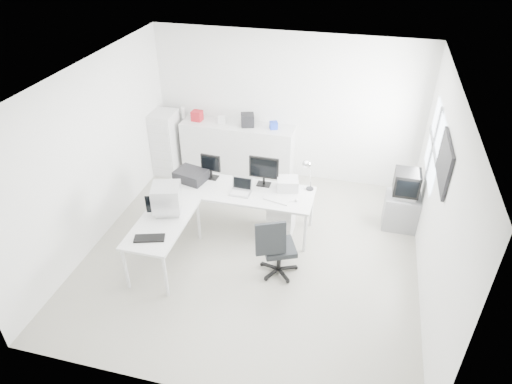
% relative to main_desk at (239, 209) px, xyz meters
% --- Properties ---
extents(floor, '(5.00, 5.00, 0.01)m').
position_rel_main_desk_xyz_m(floor, '(0.37, -0.56, -0.38)').
color(floor, beige).
rests_on(floor, ground).
extents(ceiling, '(5.00, 5.00, 0.01)m').
position_rel_main_desk_xyz_m(ceiling, '(0.37, -0.56, 2.42)').
color(ceiling, white).
rests_on(ceiling, back_wall).
extents(back_wall, '(5.00, 0.02, 2.80)m').
position_rel_main_desk_xyz_m(back_wall, '(0.37, 1.94, 1.02)').
color(back_wall, silver).
rests_on(back_wall, floor).
extents(left_wall, '(0.02, 5.00, 2.80)m').
position_rel_main_desk_xyz_m(left_wall, '(-2.13, -0.56, 1.02)').
color(left_wall, silver).
rests_on(left_wall, floor).
extents(right_wall, '(0.02, 5.00, 2.80)m').
position_rel_main_desk_xyz_m(right_wall, '(2.87, -0.56, 1.02)').
color(right_wall, silver).
rests_on(right_wall, floor).
extents(window, '(0.02, 1.20, 1.10)m').
position_rel_main_desk_xyz_m(window, '(2.85, 0.64, 1.23)').
color(window, white).
rests_on(window, right_wall).
extents(wall_picture, '(0.04, 0.90, 0.60)m').
position_rel_main_desk_xyz_m(wall_picture, '(2.84, -0.46, 1.52)').
color(wall_picture, black).
rests_on(wall_picture, right_wall).
extents(main_desk, '(2.40, 0.80, 0.75)m').
position_rel_main_desk_xyz_m(main_desk, '(0.00, 0.00, 0.00)').
color(main_desk, silver).
rests_on(main_desk, floor).
extents(side_desk, '(0.70, 1.40, 0.75)m').
position_rel_main_desk_xyz_m(side_desk, '(-0.85, -1.10, 0.00)').
color(side_desk, silver).
rests_on(side_desk, floor).
extents(drawer_pedestal, '(0.40, 0.50, 0.60)m').
position_rel_main_desk_xyz_m(drawer_pedestal, '(0.70, 0.05, -0.08)').
color(drawer_pedestal, silver).
rests_on(drawer_pedestal, floor).
extents(inkjet_printer, '(0.57, 0.49, 0.17)m').
position_rel_main_desk_xyz_m(inkjet_printer, '(-0.85, 0.10, 0.46)').
color(inkjet_printer, black).
rests_on(inkjet_printer, main_desk).
extents(lcd_monitor_small, '(0.35, 0.22, 0.42)m').
position_rel_main_desk_xyz_m(lcd_monitor_small, '(-0.55, 0.25, 0.59)').
color(lcd_monitor_small, black).
rests_on(lcd_monitor_small, main_desk).
extents(lcd_monitor_large, '(0.48, 0.19, 0.50)m').
position_rel_main_desk_xyz_m(lcd_monitor_large, '(0.35, 0.25, 0.63)').
color(lcd_monitor_large, black).
rests_on(lcd_monitor_large, main_desk).
extents(laptop, '(0.37, 0.38, 0.24)m').
position_rel_main_desk_xyz_m(laptop, '(0.05, -0.10, 0.50)').
color(laptop, '#B7B7BA').
rests_on(laptop, main_desk).
extents(white_keyboard, '(0.43, 0.22, 0.02)m').
position_rel_main_desk_xyz_m(white_keyboard, '(0.65, -0.15, 0.38)').
color(white_keyboard, silver).
rests_on(white_keyboard, main_desk).
extents(white_mouse, '(0.06, 0.06, 0.06)m').
position_rel_main_desk_xyz_m(white_mouse, '(0.95, -0.10, 0.40)').
color(white_mouse, silver).
rests_on(white_mouse, main_desk).
extents(laser_printer, '(0.39, 0.36, 0.19)m').
position_rel_main_desk_xyz_m(laser_printer, '(0.75, 0.22, 0.47)').
color(laser_printer, silver).
rests_on(laser_printer, main_desk).
extents(desk_lamp, '(0.20, 0.20, 0.54)m').
position_rel_main_desk_xyz_m(desk_lamp, '(1.10, 0.30, 0.64)').
color(desk_lamp, silver).
rests_on(desk_lamp, main_desk).
extents(crt_monitor, '(0.48, 0.48, 0.44)m').
position_rel_main_desk_xyz_m(crt_monitor, '(-0.85, -0.85, 0.60)').
color(crt_monitor, '#B7B7BA').
rests_on(crt_monitor, side_desk).
extents(black_keyboard, '(0.45, 0.28, 0.03)m').
position_rel_main_desk_xyz_m(black_keyboard, '(-0.85, -1.50, 0.39)').
color(black_keyboard, black).
rests_on(black_keyboard, side_desk).
extents(office_chair, '(0.77, 0.77, 1.01)m').
position_rel_main_desk_xyz_m(office_chair, '(0.86, -0.90, 0.13)').
color(office_chair, '#232628').
rests_on(office_chair, floor).
extents(tv_cabinet, '(0.55, 0.45, 0.60)m').
position_rel_main_desk_xyz_m(tv_cabinet, '(2.59, 0.70, -0.07)').
color(tv_cabinet, slate).
rests_on(tv_cabinet, floor).
extents(crt_tv, '(0.50, 0.48, 0.45)m').
position_rel_main_desk_xyz_m(crt_tv, '(2.59, 0.70, 0.45)').
color(crt_tv, black).
rests_on(crt_tv, tv_cabinet).
extents(sideboard, '(2.17, 0.54, 1.08)m').
position_rel_main_desk_xyz_m(sideboard, '(-0.51, 1.68, 0.17)').
color(sideboard, silver).
rests_on(sideboard, floor).
extents(clutter_box_a, '(0.21, 0.19, 0.19)m').
position_rel_main_desk_xyz_m(clutter_box_a, '(-1.31, 1.68, 0.80)').
color(clutter_box_a, maroon).
rests_on(clutter_box_a, sideboard).
extents(clutter_box_b, '(0.15, 0.13, 0.14)m').
position_rel_main_desk_xyz_m(clutter_box_b, '(-0.81, 1.68, 0.78)').
color(clutter_box_b, silver).
rests_on(clutter_box_b, sideboard).
extents(clutter_box_c, '(0.29, 0.28, 0.24)m').
position_rel_main_desk_xyz_m(clutter_box_c, '(-0.31, 1.68, 0.83)').
color(clutter_box_c, black).
rests_on(clutter_box_c, sideboard).
extents(clutter_box_d, '(0.18, 0.17, 0.14)m').
position_rel_main_desk_xyz_m(clutter_box_d, '(0.19, 1.68, 0.78)').
color(clutter_box_d, '#1A37B6').
rests_on(clutter_box_d, sideboard).
extents(clutter_bottle, '(0.07, 0.07, 0.22)m').
position_rel_main_desk_xyz_m(clutter_bottle, '(-1.61, 1.72, 0.82)').
color(clutter_bottle, silver).
rests_on(clutter_bottle, sideboard).
extents(filing_cabinet, '(0.45, 0.53, 1.28)m').
position_rel_main_desk_xyz_m(filing_cabinet, '(-1.91, 1.43, 0.27)').
color(filing_cabinet, silver).
rests_on(filing_cabinet, floor).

